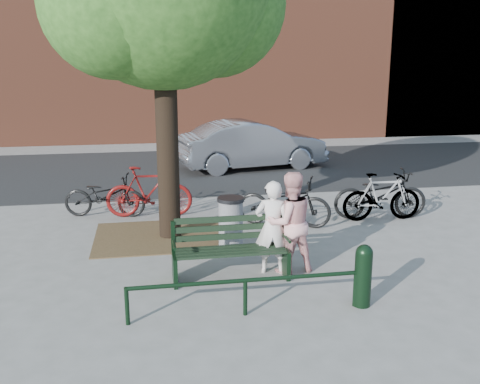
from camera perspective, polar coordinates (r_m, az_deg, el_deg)
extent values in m
plane|color=gray|center=(8.22, -1.00, -9.23)|extent=(90.00, 90.00, 0.00)
cube|color=brown|center=(10.19, -8.56, -4.68)|extent=(2.40, 2.00, 0.02)
cube|color=black|center=(16.33, -5.73, 2.44)|extent=(40.00, 7.00, 0.01)
cube|color=black|center=(8.05, -6.98, -8.11)|extent=(0.06, 0.52, 0.45)
cube|color=black|center=(8.12, -7.16, -4.59)|extent=(0.06, 0.06, 0.44)
cylinder|color=black|center=(7.82, -7.02, -5.62)|extent=(0.04, 0.36, 0.04)
cube|color=black|center=(8.30, 4.78, -7.38)|extent=(0.06, 0.52, 0.45)
cube|color=black|center=(8.36, 4.44, -3.97)|extent=(0.06, 0.06, 0.44)
cylinder|color=black|center=(8.07, 5.02, -4.95)|extent=(0.04, 0.36, 0.04)
cube|color=black|center=(8.05, -1.01, -6.29)|extent=(1.64, 0.46, 0.04)
cube|color=black|center=(8.17, -1.28, -3.83)|extent=(1.64, 0.03, 0.47)
cylinder|color=black|center=(6.94, -11.96, -11.82)|extent=(0.06, 0.06, 0.50)
cylinder|color=black|center=(7.04, 0.57, -11.14)|extent=(0.06, 0.06, 0.50)
cylinder|color=black|center=(7.44, 12.18, -10.04)|extent=(0.06, 0.06, 0.50)
cylinder|color=black|center=(6.94, 0.57, -9.42)|extent=(3.00, 0.06, 0.06)
cylinder|color=black|center=(9.76, -7.78, 5.94)|extent=(0.40, 0.40, 3.80)
sphere|color=#214716|center=(10.10, -2.89, 19.40)|extent=(2.60, 2.60, 2.60)
sphere|color=#214716|center=(9.32, -13.33, 18.91)|extent=(2.40, 2.40, 2.40)
imported|color=beige|center=(8.23, 3.48, -3.78)|extent=(0.61, 0.48, 1.47)
imported|color=pink|center=(8.27, 5.33, -3.26)|extent=(0.85, 0.71, 1.59)
cylinder|color=black|center=(7.42, 12.96, -9.08)|extent=(0.23, 0.23, 0.75)
sphere|color=black|center=(7.29, 13.12, -6.37)|extent=(0.23, 0.23, 0.23)
cylinder|color=gray|center=(9.25, -1.00, -3.63)|extent=(0.42, 0.42, 0.88)
cylinder|color=black|center=(9.12, -1.01, -0.79)|extent=(0.46, 0.46, 0.06)
imported|color=black|center=(11.61, -14.25, -0.38)|extent=(1.81, 0.96, 0.90)
imported|color=#5B0E0D|center=(11.38, -9.68, 0.04)|extent=(1.84, 0.65, 1.09)
imported|color=black|center=(10.65, 4.73, -1.05)|extent=(1.97, 1.37, 0.98)
imported|color=gray|center=(11.35, 14.90, -0.49)|extent=(1.68, 0.53, 1.00)
imported|color=black|center=(11.50, 14.73, -0.25)|extent=(2.01, 0.89, 1.02)
imported|color=slate|center=(16.25, 1.29, 5.06)|extent=(4.68, 2.36, 1.47)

